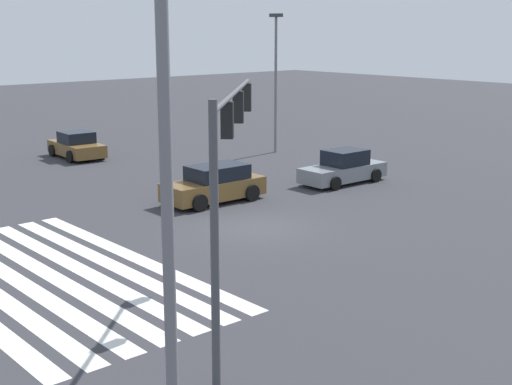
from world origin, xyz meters
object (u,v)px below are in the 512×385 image
Objects in this scene: traffic_signal_mast at (230,148)px; street_light_pole_b at (167,210)px; street_light_pole_a at (276,71)px; car_2 at (343,168)px; car_3 at (215,185)px; car_1 at (77,146)px.

traffic_signal_mast is 8.28m from street_light_pole_b.
traffic_signal_mast is at bearing -45.07° from street_light_pole_a.
street_light_pole_b is (5.90, -5.77, 0.61)m from traffic_signal_mast.
car_2 is 7.15m from car_3.
traffic_signal_mast is 25.90m from street_light_pole_a.
traffic_signal_mast is at bearing 164.62° from car_1.
street_light_pole_a is at bearing 135.10° from street_light_pole_b.
car_1 is 0.49× the size of street_light_pole_b.
traffic_signal_mast is 0.70× the size of street_light_pole_b.
car_2 is at bearing -11.97° from traffic_signal_mast.
traffic_signal_mast is 1.41× the size of car_1.
car_1 is at bearing -91.42° from car_3.
traffic_signal_mast is 0.75× the size of street_light_pole_a.
car_3 is (-1.03, -7.08, 0.05)m from car_2.
car_3 is at bearing -54.24° from street_light_pole_a.
car_3 is at bearing 8.93° from traffic_signal_mast.
street_light_pole_b reaches higher than traffic_signal_mast.
car_3 is at bearing -7.13° from car_2.
car_2 is at bearing -21.87° from street_light_pole_a.
street_light_pole_b is at bearing -179.38° from traffic_signal_mast.
street_light_pole_b is (16.60, -13.57, 4.39)m from car_3.
street_light_pole_b is (24.19, -24.11, 0.29)m from street_light_pole_a.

